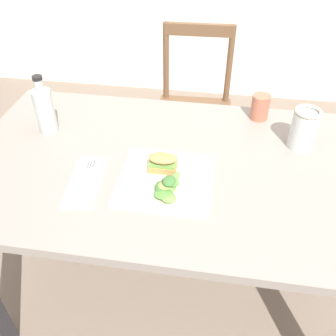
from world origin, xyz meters
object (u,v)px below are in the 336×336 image
chair_wooden_far (194,111)px  mason_jar_iced_tea (303,130)px  sandwich_half_front (163,162)px  fork_on_napkin (87,177)px  dining_table (173,191)px  bottle_cold_brew (45,112)px  cup_extra_side (260,107)px  plate_lunch (166,180)px

chair_wooden_far → mason_jar_iced_tea: size_ratio=6.19×
sandwich_half_front → fork_on_napkin: bearing=-163.7°
dining_table → bottle_cold_brew: (-0.47, 0.12, 0.20)m
bottle_cold_brew → mason_jar_iced_tea: bottle_cold_brew is taller
bottle_cold_brew → dining_table: bearing=-14.0°
chair_wooden_far → mason_jar_iced_tea: bearing=-58.1°
dining_table → sandwich_half_front: size_ratio=15.73×
fork_on_napkin → bottle_cold_brew: bearing=133.2°
dining_table → sandwich_half_front: 0.17m
fork_on_napkin → cup_extra_side: size_ratio=1.97×
dining_table → fork_on_napkin: fork_on_napkin is taller
plate_lunch → sandwich_half_front: size_ratio=3.24×
sandwich_half_front → bottle_cold_brew: bearing=159.3°
bottle_cold_brew → chair_wooden_far: bearing=57.0°
dining_table → chair_wooden_far: size_ratio=1.58×
bottle_cold_brew → mason_jar_iced_tea: bearing=2.7°
plate_lunch → sandwich_half_front: 0.06m
plate_lunch → mason_jar_iced_tea: 0.49m
fork_on_napkin → bottle_cold_brew: size_ratio=0.88×
plate_lunch → fork_on_napkin: 0.24m
fork_on_napkin → mason_jar_iced_tea: 0.72m
sandwich_half_front → mason_jar_iced_tea: 0.49m
chair_wooden_far → cup_extra_side: size_ratio=9.21×
plate_lunch → sandwich_half_front: sandwich_half_front is taller
fork_on_napkin → mason_jar_iced_tea: mason_jar_iced_tea is taller
fork_on_napkin → cup_extra_side: (0.53, 0.44, 0.04)m
chair_wooden_far → plate_lunch: bearing=-90.1°
fork_on_napkin → mason_jar_iced_tea: size_ratio=1.32×
dining_table → bottle_cold_brew: bearing=166.0°
plate_lunch → bottle_cold_brew: 0.51m
plate_lunch → sandwich_half_front: (-0.02, 0.04, 0.03)m
plate_lunch → mason_jar_iced_tea: size_ratio=2.01×
chair_wooden_far → fork_on_napkin: bearing=-104.5°
cup_extra_side → mason_jar_iced_tea: bearing=-50.7°
dining_table → cup_extra_side: bearing=49.0°
dining_table → sandwich_half_front: bearing=-116.0°
cup_extra_side → fork_on_napkin: bearing=-140.4°
plate_lunch → dining_table: bearing=85.5°
plate_lunch → bottle_cold_brew: size_ratio=1.34×
mason_jar_iced_tea → chair_wooden_far: bearing=121.9°
chair_wooden_far → sandwich_half_front: bearing=-91.2°
chair_wooden_far → mason_jar_iced_tea: (0.42, -0.67, 0.36)m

